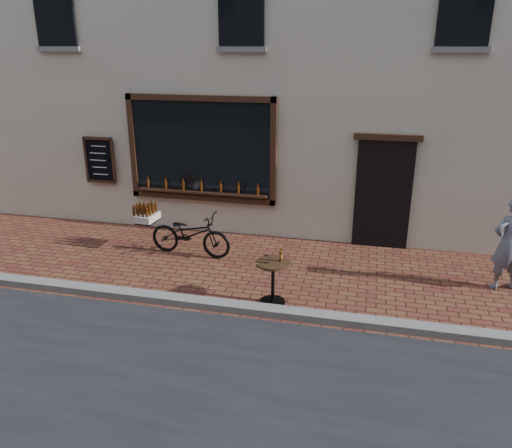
# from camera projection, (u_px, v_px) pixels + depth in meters

# --- Properties ---
(ground) EXTENTS (90.00, 90.00, 0.00)m
(ground) POSITION_uv_depth(u_px,v_px,m) (249.00, 319.00, 7.59)
(ground) COLOR #57251C
(ground) RESTS_ON ground
(kerb) EXTENTS (90.00, 0.25, 0.12)m
(kerb) POSITION_uv_depth(u_px,v_px,m) (252.00, 309.00, 7.75)
(kerb) COLOR slate
(kerb) RESTS_ON ground
(cargo_bicycle) EXTENTS (2.01, 0.72, 0.94)m
(cargo_bicycle) POSITION_uv_depth(u_px,v_px,m) (189.00, 233.00, 9.78)
(cargo_bicycle) COLOR black
(cargo_bicycle) RESTS_ON ground
(bistro_table) EXTENTS (0.56, 0.56, 0.96)m
(bistro_table) POSITION_uv_depth(u_px,v_px,m) (273.00, 274.00, 7.90)
(bistro_table) COLOR black
(bistro_table) RESTS_ON ground
(pedestrian) EXTENTS (0.69, 0.56, 1.62)m
(pedestrian) POSITION_uv_depth(u_px,v_px,m) (509.00, 244.00, 8.28)
(pedestrian) COLOR slate
(pedestrian) RESTS_ON ground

